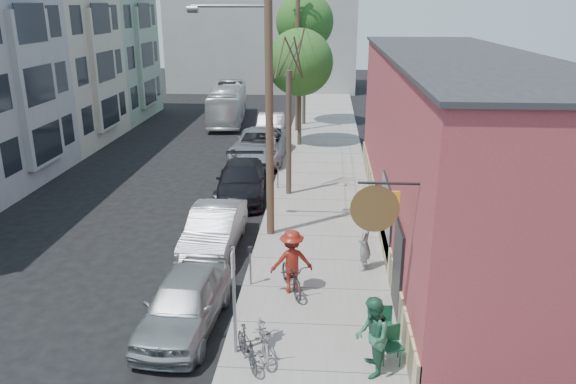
# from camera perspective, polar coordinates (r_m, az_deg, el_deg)

# --- Properties ---
(ground) EXTENTS (120.00, 120.00, 0.00)m
(ground) POSITION_cam_1_polar(r_m,az_deg,el_deg) (17.68, -11.17, -9.51)
(ground) COLOR black
(sidewalk) EXTENTS (4.50, 58.00, 0.15)m
(sidewalk) POSITION_cam_1_polar(r_m,az_deg,el_deg) (27.25, 3.45, 1.17)
(sidewalk) COLOR gray
(sidewalk) RESTS_ON ground
(cafe_building) EXTENTS (6.60, 20.20, 6.61)m
(cafe_building) POSITION_cam_1_polar(r_m,az_deg,el_deg) (21.09, 16.40, 4.33)
(cafe_building) COLOR #97383E
(cafe_building) RESTS_ON ground
(apartment_row) EXTENTS (6.30, 32.00, 9.00)m
(apartment_row) POSITION_cam_1_polar(r_m,az_deg,el_deg) (33.48, -25.57, 10.45)
(apartment_row) COLOR gray
(apartment_row) RESTS_ON ground
(end_cap_building) EXTENTS (18.00, 8.00, 12.00)m
(end_cap_building) POSITION_cam_1_polar(r_m,az_deg,el_deg) (57.41, -2.51, 16.38)
(end_cap_building) COLOR #989793
(end_cap_building) RESTS_ON ground
(sign_post) EXTENTS (0.07, 0.45, 2.80)m
(sign_post) POSITION_cam_1_polar(r_m,az_deg,el_deg) (13.44, -5.52, -9.91)
(sign_post) COLOR slate
(sign_post) RESTS_ON sidewalk
(parking_meter_near) EXTENTS (0.14, 0.14, 1.24)m
(parking_meter_near) POSITION_cam_1_polar(r_m,az_deg,el_deg) (16.90, -3.85, -6.83)
(parking_meter_near) COLOR slate
(parking_meter_near) RESTS_ON sidewalk
(parking_meter_far) EXTENTS (0.14, 0.14, 1.24)m
(parking_meter_far) POSITION_cam_1_polar(r_m,az_deg,el_deg) (25.65, -1.04, 2.20)
(parking_meter_far) COLOR slate
(parking_meter_far) RESTS_ON sidewalk
(utility_pole_near) EXTENTS (3.57, 0.28, 10.00)m
(utility_pole_near) POSITION_cam_1_polar(r_m,az_deg,el_deg) (19.44, -2.11, 10.25)
(utility_pole_near) COLOR #503A28
(utility_pole_near) RESTS_ON sidewalk
(utility_pole_far) EXTENTS (1.80, 0.28, 10.00)m
(utility_pole_far) POSITION_cam_1_polar(r_m,az_deg,el_deg) (37.13, 0.98, 14.16)
(utility_pole_far) COLOR #503A28
(utility_pole_far) RESTS_ON sidewalk
(tree_bare) EXTENTS (0.24, 0.24, 5.42)m
(tree_bare) POSITION_cam_1_polar(r_m,az_deg,el_deg) (24.40, 0.08, 5.91)
(tree_bare) COLOR #44392C
(tree_bare) RESTS_ON sidewalk
(tree_leafy_mid) EXTENTS (3.84, 3.84, 6.77)m
(tree_leafy_mid) POSITION_cam_1_polar(r_m,az_deg,el_deg) (33.16, 1.21, 13.01)
(tree_leafy_mid) COLOR #44392C
(tree_leafy_mid) RESTS_ON sidewalk
(tree_leafy_far) EXTENTS (3.85, 3.85, 8.84)m
(tree_leafy_far) POSITION_cam_1_polar(r_m,az_deg,el_deg) (39.13, 1.71, 16.87)
(tree_leafy_far) COLOR #44392C
(tree_leafy_far) RESTS_ON sidewalk
(patio_chair_a) EXTENTS (0.51, 0.51, 0.88)m
(patio_chair_a) POSITION_cam_1_polar(r_m,az_deg,el_deg) (14.62, 9.66, -13.21)
(patio_chair_a) COLOR #113F29
(patio_chair_a) RESTS_ON sidewalk
(patio_chair_b) EXTENTS (0.66, 0.66, 0.88)m
(patio_chair_b) POSITION_cam_1_polar(r_m,az_deg,el_deg) (13.90, 10.48, -15.11)
(patio_chair_b) COLOR #113F29
(patio_chair_b) RESTS_ON sidewalk
(patron_grey) EXTENTS (0.57, 0.71, 1.70)m
(patron_grey) POSITION_cam_1_polar(r_m,az_deg,el_deg) (17.96, 7.77, -5.32)
(patron_grey) COLOR gray
(patron_grey) RESTS_ON sidewalk
(patron_green) EXTENTS (0.75, 0.95, 1.91)m
(patron_green) POSITION_cam_1_polar(r_m,az_deg,el_deg) (13.19, 8.54, -14.34)
(patron_green) COLOR #276347
(patron_green) RESTS_ON sidewalk
(cyclist) EXTENTS (1.38, 0.98, 1.93)m
(cyclist) POSITION_cam_1_polar(r_m,az_deg,el_deg) (16.43, 0.38, -7.05)
(cyclist) COLOR maroon
(cyclist) RESTS_ON sidewalk
(cyclist_bike) EXTENTS (1.26, 1.99, 0.99)m
(cyclist_bike) POSITION_cam_1_polar(r_m,az_deg,el_deg) (16.64, 0.38, -8.52)
(cyclist_bike) COLOR black
(cyclist_bike) RESTS_ON sidewalk
(parked_bike_a) EXTENTS (1.01, 1.53, 0.90)m
(parked_bike_a) POSITION_cam_1_polar(r_m,az_deg,el_deg) (13.66, -4.18, -15.43)
(parked_bike_a) COLOR black
(parked_bike_a) RESTS_ON sidewalk
(parked_bike_b) EXTENTS (1.00, 1.86, 0.93)m
(parked_bike_b) POSITION_cam_1_polar(r_m,az_deg,el_deg) (13.98, -2.47, -14.42)
(parked_bike_b) COLOR slate
(parked_bike_b) RESTS_ON sidewalk
(car_0) EXTENTS (2.04, 4.56, 1.52)m
(car_0) POSITION_cam_1_polar(r_m,az_deg,el_deg) (15.29, -10.49, -10.98)
(car_0) COLOR #929799
(car_0) RESTS_ON ground
(car_1) EXTENTS (1.71, 4.65, 1.52)m
(car_1) POSITION_cam_1_polar(r_m,az_deg,el_deg) (19.75, -7.51, -3.77)
(car_1) COLOR #9B9DA2
(car_1) RESTS_ON ground
(car_2) EXTENTS (2.53, 5.40, 1.53)m
(car_2) POSITION_cam_1_polar(r_m,az_deg,el_deg) (24.98, -4.73, 1.15)
(car_2) COLOR black
(car_2) RESTS_ON ground
(car_3) EXTENTS (3.07, 6.24, 1.70)m
(car_3) POSITION_cam_1_polar(r_m,az_deg,el_deg) (30.85, -2.87, 4.76)
(car_3) COLOR gray
(car_3) RESTS_ON ground
(car_4) EXTENTS (1.65, 4.49, 1.47)m
(car_4) POSITION_cam_1_polar(r_m,az_deg,el_deg) (36.49, -1.79, 6.76)
(car_4) COLOR #9D9EA4
(car_4) RESTS_ON ground
(bus) EXTENTS (3.01, 9.50, 2.60)m
(bus) POSITION_cam_1_polar(r_m,az_deg,el_deg) (41.58, -6.15, 8.93)
(bus) COLOR white
(bus) RESTS_ON ground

